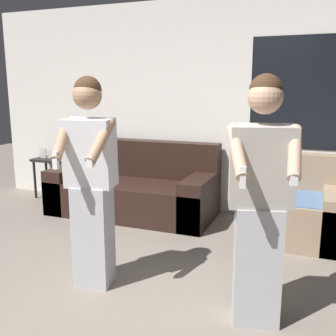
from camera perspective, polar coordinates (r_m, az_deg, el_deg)
The scene contains 7 objects.
ground_plane at distance 2.91m, azimuth -13.79°, elevation -22.49°, with size 14.00×14.00×0.00m, color slate.
wall_back at distance 5.13m, azimuth 5.12°, elevation 8.65°, with size 6.24×0.07×2.70m.
couch at distance 5.12m, azimuth -4.95°, elevation -3.19°, with size 2.10×0.92×0.92m.
armchair at distance 4.51m, azimuth 18.31°, elevation -5.92°, with size 0.84×0.91×0.88m.
side_table at distance 6.05m, azimuth -16.52°, elevation 0.48°, with size 0.51×0.35×0.74m.
person_left at distance 3.19m, azimuth -11.14°, elevation -1.96°, with size 0.44×0.50×1.70m.
person_right at distance 2.69m, azimuth 13.23°, elevation -4.84°, with size 0.50×0.54×1.71m.
Camera 1 is at (1.44, -1.94, 1.62)m, focal length 42.00 mm.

